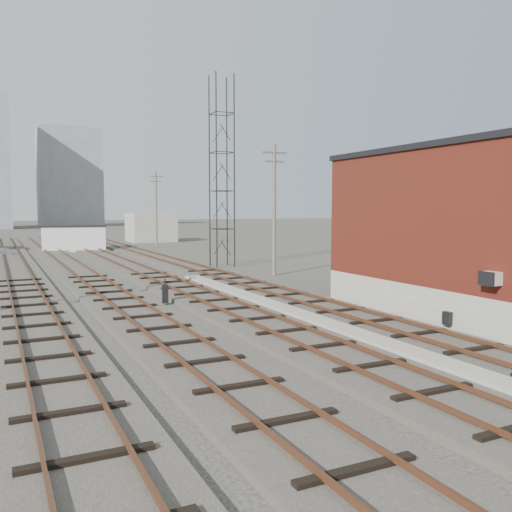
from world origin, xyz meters
TOP-DOWN VIEW (x-y plane):
  - ground at (0.00, 60.00)m, footprint 320.00×320.00m
  - track_right at (2.50, 39.00)m, footprint 3.20×90.00m
  - track_mid_right at (-1.50, 39.00)m, footprint 3.20×90.00m
  - track_mid_left at (-5.50, 39.00)m, footprint 3.20×90.00m
  - track_left at (-9.50, 39.00)m, footprint 3.20×90.00m
  - platform_curb at (0.50, 14.00)m, footprint 0.90×28.00m
  - brick_building at (7.50, 12.00)m, footprint 6.54×12.20m
  - lattice_tower at (5.50, 35.00)m, footprint 1.60×1.60m
  - utility_pole_right_a at (6.50, 28.00)m, footprint 1.80×0.24m
  - utility_pole_right_b at (6.50, 58.00)m, footprint 1.80×0.24m
  - apartment_right at (8.00, 150.00)m, footprint 16.00×12.00m
  - shed_right at (9.00, 70.00)m, footprint 6.00×6.00m
  - switch_stand at (-3.55, 20.10)m, footprint 0.30×0.30m
  - site_trailer at (-3.01, 56.49)m, footprint 7.09×4.01m

SIDE VIEW (x-z plane):
  - ground at x=0.00m, z-range 0.00..0.00m
  - track_right at x=2.50m, z-range -0.09..0.30m
  - track_mid_right at x=-1.50m, z-range -0.09..0.30m
  - track_mid_left at x=-5.50m, z-range -0.09..0.30m
  - track_left at x=-9.50m, z-range -0.09..0.30m
  - platform_curb at x=0.50m, z-range 0.00..0.26m
  - switch_stand at x=-3.55m, z-range -0.03..1.13m
  - site_trailer at x=-3.01m, z-range 0.01..2.83m
  - shed_right at x=9.00m, z-range 0.00..4.00m
  - brick_building at x=7.50m, z-range 0.02..7.24m
  - utility_pole_right_a at x=6.50m, z-range 0.30..9.30m
  - utility_pole_right_b at x=6.50m, z-range 0.30..9.30m
  - lattice_tower at x=5.50m, z-range 0.00..15.00m
  - apartment_right at x=8.00m, z-range 0.00..26.00m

